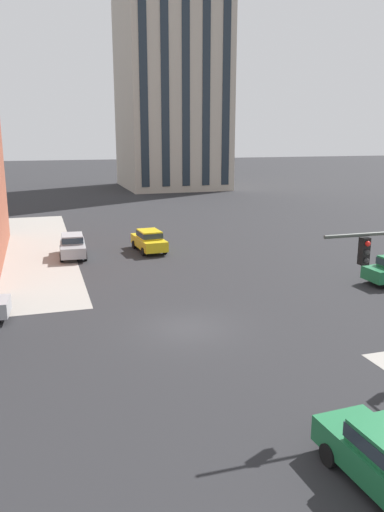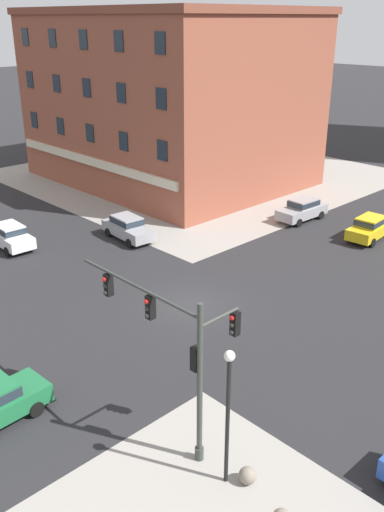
{
  "view_description": "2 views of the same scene",
  "coord_description": "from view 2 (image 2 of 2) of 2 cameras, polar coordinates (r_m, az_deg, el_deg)",
  "views": [
    {
      "loc": [
        -6.37,
        -21.58,
        8.92
      ],
      "look_at": [
        1.19,
        3.28,
        2.64
      ],
      "focal_mm": 35.67,
      "sensor_mm": 36.0,
      "label": 1
    },
    {
      "loc": [
        19.68,
        -18.79,
        14.57
      ],
      "look_at": [
        0.31,
        -0.18,
        3.1
      ],
      "focal_mm": 39.15,
      "sensor_mm": 36.0,
      "label": 2
    }
  ],
  "objects": [
    {
      "name": "street_lamp_corner_near",
      "position": [
        18.44,
        3.71,
        -14.69
      ],
      "size": [
        0.36,
        0.36,
        5.2
      ],
      "color": "black",
      "rests_on": "ground"
    },
    {
      "name": "bollard_sphere_curb_a",
      "position": [
        20.39,
        5.69,
        -21.41
      ],
      "size": [
        0.61,
        0.61,
        0.61
      ],
      "primitive_type": "sphere",
      "color": "gray",
      "rests_on": "ground"
    },
    {
      "name": "traffic_signal_main",
      "position": [
        19.64,
        -1.39,
        -9.04
      ],
      "size": [
        6.63,
        2.09,
        6.3
      ],
      "color": "#383D38",
      "rests_on": "ground"
    },
    {
      "name": "ground_plane",
      "position": [
        30.86,
        -0.16,
        -5.04
      ],
      "size": [
        320.0,
        320.0,
        0.0
      ],
      "primitive_type": "plane",
      "color": "#262628"
    },
    {
      "name": "car_main_southbound_near",
      "position": [
        41.63,
        17.78,
        2.85
      ],
      "size": [
        2.14,
        4.52,
        1.68
      ],
      "color": "gold",
      "rests_on": "ground"
    },
    {
      "name": "sidewalk_far_corner",
      "position": [
        57.37,
        0.48,
        8.42
      ],
      "size": [
        32.0,
        32.0,
        0.02
      ],
      "primitive_type": "cube",
      "color": "gray",
      "rests_on": "ground"
    },
    {
      "name": "car_main_northbound_far",
      "position": [
        40.16,
        -18.15,
        2.06
      ],
      "size": [
        4.46,
        2.01,
        1.68
      ],
      "color": "silver",
      "rests_on": "ground"
    },
    {
      "name": "car_cross_eastbound",
      "position": [
        39.91,
        -6.57,
        2.97
      ],
      "size": [
        4.52,
        2.14,
        1.68
      ],
      "color": "#99999E",
      "rests_on": "ground"
    },
    {
      "name": "storefront_block_near_corner",
      "position": [
        54.41,
        -2.35,
        15.9
      ],
      "size": [
        23.87,
        18.51,
        15.46
      ],
      "color": "brown",
      "rests_on": "ground"
    },
    {
      "name": "car_parked_curb",
      "position": [
        44.35,
        11.21,
        4.76
      ],
      "size": [
        2.05,
        4.48,
        1.68
      ],
      "color": "#99999E",
      "rests_on": "ground"
    }
  ]
}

